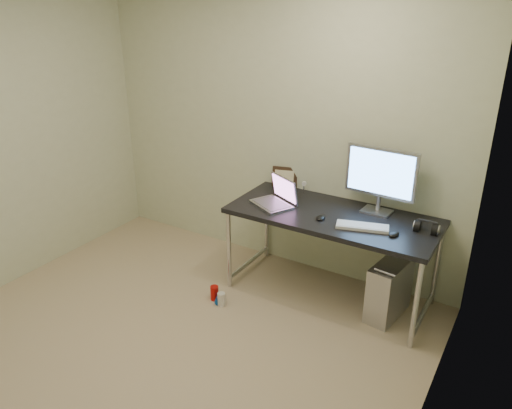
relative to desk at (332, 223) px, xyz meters
name	(u,v)px	position (x,y,z in m)	size (l,w,h in m)	color
floor	(150,358)	(-0.74, -1.39, -0.67)	(3.50, 3.50, 0.00)	tan
wall_back	(274,130)	(-0.74, 0.36, 0.58)	(3.50, 0.02, 2.50)	beige
wall_right	(429,271)	(1.01, -1.39, 0.58)	(0.02, 3.50, 2.50)	beige
desk	(332,223)	(0.00, 0.00, 0.00)	(1.65, 0.72, 0.75)	black
tower_computer	(389,289)	(0.52, -0.02, -0.44)	(0.26, 0.47, 0.49)	#BBBBC0
cable_a	(398,251)	(0.47, 0.31, -0.27)	(0.01, 0.01, 0.70)	black
cable_b	(408,257)	(0.56, 0.29, -0.29)	(0.01, 0.01, 0.72)	black
can_red	(214,293)	(-0.78, -0.56, -0.61)	(0.07, 0.07, 0.12)	#B20C08
can_white	(221,299)	(-0.68, -0.60, -0.62)	(0.06, 0.06, 0.12)	silver
can_blue	(220,299)	(-0.72, -0.57, -0.64)	(0.06, 0.06, 0.12)	#0B49A5
laptop	(276,198)	(-0.48, -0.06, 0.13)	(0.42, 0.39, 0.23)	#A3A3A9
monitor	(381,175)	(0.29, 0.22, 0.39)	(0.57, 0.18, 0.53)	#A3A3A9
keyboard	(362,227)	(0.29, -0.12, 0.09)	(0.38, 0.12, 0.02)	silver
mouse_right	(394,234)	(0.53, -0.13, 0.09)	(0.06, 0.10, 0.03)	black
mouse_left	(321,217)	(-0.05, -0.13, 0.09)	(0.07, 0.10, 0.04)	black
headphones	(426,228)	(0.71, 0.06, 0.11)	(0.17, 0.10, 0.11)	black
picture_frame	(285,177)	(-0.61, 0.34, 0.17)	(0.23, 0.03, 0.18)	black
webcam	(304,185)	(-0.39, 0.27, 0.16)	(0.04, 0.04, 0.11)	silver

